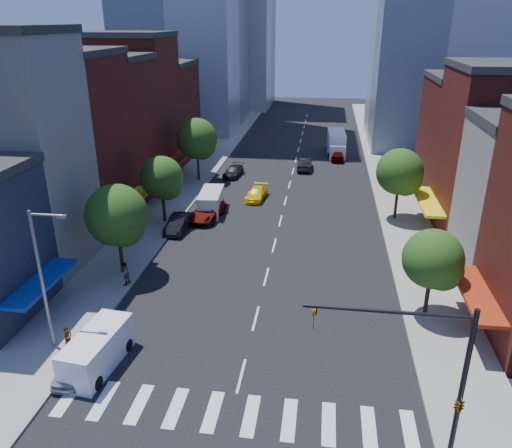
% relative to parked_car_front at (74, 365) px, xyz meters
% --- Properties ---
extents(ground, '(220.00, 220.00, 0.00)m').
position_rel_parked_car_front_xyz_m(ground, '(9.50, 1.19, -0.67)').
color(ground, black).
rests_on(ground, ground).
extents(sidewalk_left, '(5.00, 120.00, 0.15)m').
position_rel_parked_car_front_xyz_m(sidewalk_left, '(-3.00, 41.19, -0.59)').
color(sidewalk_left, gray).
rests_on(sidewalk_left, ground).
extents(sidewalk_right, '(5.00, 120.00, 0.15)m').
position_rel_parked_car_front_xyz_m(sidewalk_right, '(22.00, 41.19, -0.59)').
color(sidewalk_right, gray).
rests_on(sidewalk_right, ground).
extents(crosswalk, '(19.00, 3.00, 0.01)m').
position_rel_parked_car_front_xyz_m(crosswalk, '(9.50, -1.81, -0.66)').
color(crosswalk, silver).
rests_on(crosswalk, ground).
extents(bldg_left_1, '(12.00, 8.00, 18.00)m').
position_rel_parked_car_front_xyz_m(bldg_left_1, '(-11.50, 13.19, 8.33)').
color(bldg_left_1, '#B8B2AA').
rests_on(bldg_left_1, ground).
extents(bldg_left_2, '(12.00, 9.00, 16.00)m').
position_rel_parked_car_front_xyz_m(bldg_left_2, '(-11.50, 21.69, 7.33)').
color(bldg_left_2, '#591A15').
rests_on(bldg_left_2, ground).
extents(bldg_left_3, '(12.00, 8.00, 15.00)m').
position_rel_parked_car_front_xyz_m(bldg_left_3, '(-11.50, 30.19, 6.83)').
color(bldg_left_3, '#561B15').
rests_on(bldg_left_3, ground).
extents(bldg_left_4, '(12.00, 9.00, 17.00)m').
position_rel_parked_car_front_xyz_m(bldg_left_4, '(-11.50, 38.69, 7.83)').
color(bldg_left_4, '#591A15').
rests_on(bldg_left_4, ground).
extents(bldg_left_5, '(12.00, 10.00, 13.00)m').
position_rel_parked_car_front_xyz_m(bldg_left_5, '(-11.50, 48.19, 5.83)').
color(bldg_left_5, '#561B15').
rests_on(bldg_left_5, ground).
extents(bldg_right_3, '(12.00, 10.00, 13.00)m').
position_rel_parked_car_front_xyz_m(bldg_right_3, '(30.50, 35.19, 5.83)').
color(bldg_right_3, '#561B15').
rests_on(bldg_right_3, ground).
extents(traffic_signal, '(7.24, 2.24, 8.00)m').
position_rel_parked_car_front_xyz_m(traffic_signal, '(19.44, -3.31, 3.49)').
color(traffic_signal, black).
rests_on(traffic_signal, sidewalk_right).
extents(streetlight, '(2.25, 0.25, 9.00)m').
position_rel_parked_car_front_xyz_m(streetlight, '(-2.31, 2.19, 4.61)').
color(streetlight, slate).
rests_on(streetlight, sidewalk_left).
extents(tree_left_near, '(4.80, 4.80, 7.30)m').
position_rel_parked_car_front_xyz_m(tree_left_near, '(-1.85, 12.11, 4.20)').
color(tree_left_near, black).
rests_on(tree_left_near, sidewalk_left).
extents(tree_left_mid, '(4.20, 4.20, 6.65)m').
position_rel_parked_car_front_xyz_m(tree_left_mid, '(-1.85, 23.11, 3.86)').
color(tree_left_mid, black).
rests_on(tree_left_mid, sidewalk_left).
extents(tree_left_far, '(5.00, 5.00, 7.75)m').
position_rel_parked_car_front_xyz_m(tree_left_far, '(-1.85, 37.11, 4.54)').
color(tree_left_far, black).
rests_on(tree_left_far, sidewalk_left).
extents(tree_right_near, '(4.00, 4.00, 6.20)m').
position_rel_parked_car_front_xyz_m(tree_right_near, '(21.15, 9.11, 3.52)').
color(tree_right_near, black).
rests_on(tree_right_near, sidewalk_right).
extents(tree_right_far, '(4.60, 4.60, 7.20)m').
position_rel_parked_car_front_xyz_m(tree_right_far, '(21.15, 27.11, 4.20)').
color(tree_right_far, black).
rests_on(tree_right_far, sidewalk_right).
extents(parked_car_front, '(2.04, 4.07, 1.33)m').
position_rel_parked_car_front_xyz_m(parked_car_front, '(0.00, 0.00, 0.00)').
color(parked_car_front, '#A4A4A9').
rests_on(parked_car_front, ground).
extents(parked_car_second, '(1.84, 4.70, 1.52)m').
position_rel_parked_car_front_xyz_m(parked_car_second, '(0.00, 21.31, 0.10)').
color(parked_car_second, black).
rests_on(parked_car_second, ground).
extents(parked_car_third, '(3.34, 5.92, 1.56)m').
position_rel_parked_car_front_xyz_m(parked_car_third, '(2.00, 24.72, 0.11)').
color(parked_car_third, '#999999').
rests_on(parked_car_third, ground).
extents(parked_car_rear, '(2.43, 4.76, 1.32)m').
position_rel_parked_car_front_xyz_m(parked_car_rear, '(2.00, 39.69, -0.00)').
color(parked_car_rear, black).
rests_on(parked_car_rear, ground).
extents(cargo_van_near, '(2.63, 5.41, 2.22)m').
position_rel_parked_car_front_xyz_m(cargo_van_near, '(1.03, 0.79, 0.43)').
color(cargo_van_near, white).
rests_on(cargo_van_near, ground).
extents(cargo_van_far, '(2.56, 5.54, 2.30)m').
position_rel_parked_car_front_xyz_m(cargo_van_far, '(2.01, 26.55, 0.47)').
color(cargo_van_far, silver).
rests_on(cargo_van_far, ground).
extents(taxi, '(2.37, 4.79, 1.34)m').
position_rel_parked_car_front_xyz_m(taxi, '(6.20, 31.32, 0.00)').
color(taxi, yellow).
rests_on(taxi, ground).
extents(traffic_car_oncoming, '(1.81, 4.89, 1.60)m').
position_rel_parked_car_front_xyz_m(traffic_car_oncoming, '(11.00, 44.07, 0.13)').
color(traffic_car_oncoming, black).
rests_on(traffic_car_oncoming, ground).
extents(traffic_car_far, '(2.11, 4.58, 1.52)m').
position_rel_parked_car_front_xyz_m(traffic_car_far, '(15.54, 49.67, 0.09)').
color(traffic_car_far, '#999999').
rests_on(traffic_car_far, ground).
extents(box_truck, '(2.85, 8.31, 3.30)m').
position_rel_parked_car_front_xyz_m(box_truck, '(15.27, 53.21, 0.90)').
color(box_truck, white).
rests_on(box_truck, ground).
extents(pedestrian_near, '(0.51, 0.65, 1.55)m').
position_rel_parked_car_front_xyz_m(pedestrian_near, '(-1.35, 2.00, 0.26)').
color(pedestrian_near, '#999999').
rests_on(pedestrian_near, sidewalk_left).
extents(pedestrian_far, '(0.92, 1.05, 1.83)m').
position_rel_parked_car_front_xyz_m(pedestrian_far, '(-1.00, 10.21, 0.40)').
color(pedestrian_far, '#999999').
rests_on(pedestrian_far, sidewalk_left).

